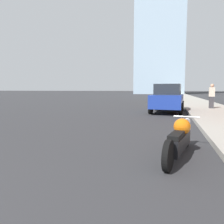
% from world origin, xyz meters
% --- Properties ---
extents(sidewalk, '(3.30, 240.00, 0.15)m').
position_xyz_m(sidewalk, '(6.52, 40.00, 0.07)').
color(sidewalk, '#9E998E').
rests_on(sidewalk, ground_plane).
extents(motorcycle, '(0.83, 2.48, 0.79)m').
position_xyz_m(motorcycle, '(4.04, 5.05, 0.38)').
color(motorcycle, black).
rests_on(motorcycle, ground_plane).
extents(parked_car_blue, '(2.12, 4.05, 1.75)m').
position_xyz_m(parked_car_blue, '(3.70, 14.14, 0.88)').
color(parked_car_blue, '#1E3899').
rests_on(parked_car_blue, ground_plane).
extents(parked_car_yellow, '(2.01, 4.60, 1.71)m').
position_xyz_m(parked_car_yellow, '(3.74, 26.32, 0.84)').
color(parked_car_yellow, gold).
rests_on(parked_car_yellow, ground_plane).
extents(parked_car_silver, '(2.27, 4.01, 1.73)m').
position_xyz_m(parked_car_silver, '(3.53, 36.60, 0.86)').
color(parked_car_silver, '#BCBCC1').
rests_on(parked_car_silver, ground_plane).
extents(parked_car_green, '(2.06, 4.13, 1.85)m').
position_xyz_m(parked_car_green, '(3.55, 47.29, 0.90)').
color(parked_car_green, '#1E6B33').
rests_on(parked_car_green, ground_plane).
extents(pedestrian, '(0.36, 0.23, 1.66)m').
position_xyz_m(pedestrian, '(6.58, 16.26, 1.00)').
color(pedestrian, '#38383D').
rests_on(pedestrian, sidewalk).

